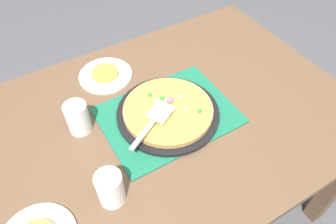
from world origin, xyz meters
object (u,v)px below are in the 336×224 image
at_px(pizza_pan, 168,113).
at_px(cup_far, 110,188).
at_px(cup_near, 78,118).
at_px(pizza, 168,109).
at_px(pizza_server, 154,121).
at_px(served_slice_left, 105,73).
at_px(plate_near_left, 106,75).

height_order(pizza_pan, cup_far, cup_far).
bearing_deg(cup_near, pizza, 160.69).
distance_m(cup_far, pizza_server, 0.27).
bearing_deg(pizza, pizza_server, 29.73).
relative_size(pizza_pan, pizza_server, 1.72).
xyz_separation_m(pizza_pan, cup_near, (0.30, -0.11, 0.05)).
bearing_deg(pizza_pan, served_slice_left, -70.69).
bearing_deg(plate_near_left, cup_near, 48.81).
distance_m(plate_near_left, cup_far, 0.56).
distance_m(pizza_pan, plate_near_left, 0.34).
relative_size(pizza, pizza_server, 1.49).
bearing_deg(plate_near_left, pizza_server, 94.21).
xyz_separation_m(pizza, pizza_server, (0.09, 0.05, 0.04)).
bearing_deg(cup_far, cup_near, -92.42).
bearing_deg(pizza_pan, plate_near_left, -70.69).
distance_m(cup_near, cup_far, 0.30).
relative_size(pizza, cup_far, 2.75).
bearing_deg(pizza, served_slice_left, -70.65).
xyz_separation_m(plate_near_left, served_slice_left, (0.00, 0.00, 0.01)).
bearing_deg(pizza_pan, cup_far, 32.44).
bearing_deg(cup_far, pizza_pan, -147.56).
bearing_deg(cup_near, pizza_pan, 160.59).
distance_m(plate_near_left, cup_near, 0.29).
xyz_separation_m(served_slice_left, cup_far, (0.20, 0.52, 0.04)).
distance_m(pizza, cup_far, 0.37).
relative_size(served_slice_left, pizza_server, 0.50).
height_order(pizza_pan, pizza_server, pizza_server).
bearing_deg(pizza_server, served_slice_left, -85.79).
height_order(pizza_pan, served_slice_left, served_slice_left).
bearing_deg(pizza_pan, pizza_server, 29.46).
height_order(plate_near_left, cup_near, cup_near).
bearing_deg(served_slice_left, plate_near_left, 0.00).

